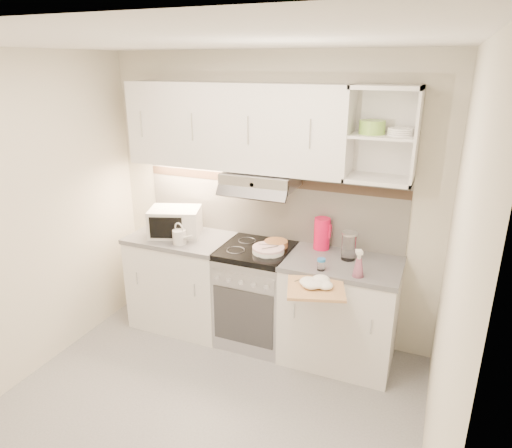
% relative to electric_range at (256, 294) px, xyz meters
% --- Properties ---
extents(ground, '(3.00, 3.00, 0.00)m').
position_rel_electric_range_xyz_m(ground, '(0.00, -1.10, -0.45)').
color(ground, '#98989B').
rests_on(ground, ground).
extents(room_shell, '(3.04, 2.84, 2.52)m').
position_rel_electric_range_xyz_m(room_shell, '(0.00, -0.73, 1.18)').
color(room_shell, beige).
rests_on(room_shell, ground).
extents(base_cabinet_left, '(0.90, 0.60, 0.86)m').
position_rel_electric_range_xyz_m(base_cabinet_left, '(-0.75, 0.00, -0.02)').
color(base_cabinet_left, white).
rests_on(base_cabinet_left, ground).
extents(worktop_left, '(0.92, 0.62, 0.04)m').
position_rel_electric_range_xyz_m(worktop_left, '(-0.75, 0.00, 0.43)').
color(worktop_left, slate).
rests_on(worktop_left, base_cabinet_left).
extents(base_cabinet_right, '(0.90, 0.60, 0.86)m').
position_rel_electric_range_xyz_m(base_cabinet_right, '(0.75, 0.00, -0.02)').
color(base_cabinet_right, white).
rests_on(base_cabinet_right, ground).
extents(worktop_right, '(0.92, 0.62, 0.04)m').
position_rel_electric_range_xyz_m(worktop_right, '(0.75, 0.00, 0.43)').
color(worktop_right, slate).
rests_on(worktop_right, base_cabinet_right).
extents(electric_range, '(0.60, 0.60, 0.90)m').
position_rel_electric_range_xyz_m(electric_range, '(0.00, 0.00, 0.00)').
color(electric_range, '#B7B7BC').
rests_on(electric_range, ground).
extents(microwave, '(0.53, 0.46, 0.25)m').
position_rel_electric_range_xyz_m(microwave, '(-0.81, 0.00, 0.57)').
color(microwave, silver).
rests_on(microwave, worktop_left).
extents(watering_can, '(0.23, 0.12, 0.20)m').
position_rel_electric_range_xyz_m(watering_can, '(-0.65, -0.17, 0.52)').
color(watering_can, silver).
rests_on(watering_can, worktop_left).
extents(plate_stack, '(0.27, 0.27, 0.06)m').
position_rel_electric_range_xyz_m(plate_stack, '(0.13, -0.05, 0.47)').
color(plate_stack, white).
rests_on(plate_stack, electric_range).
extents(bread_loaf, '(0.20, 0.20, 0.05)m').
position_rel_electric_range_xyz_m(bread_loaf, '(0.14, 0.09, 0.47)').
color(bread_loaf, '#A06F3D').
rests_on(bread_loaf, electric_range).
extents(pink_pitcher, '(0.15, 0.14, 0.27)m').
position_rel_electric_range_xyz_m(pink_pitcher, '(0.52, 0.20, 0.59)').
color(pink_pitcher, '#F20C42').
rests_on(pink_pitcher, worktop_right).
extents(glass_jar, '(0.12, 0.12, 0.23)m').
position_rel_electric_range_xyz_m(glass_jar, '(0.78, 0.06, 0.57)').
color(glass_jar, white).
rests_on(glass_jar, worktop_right).
extents(spice_jar, '(0.06, 0.06, 0.09)m').
position_rel_electric_range_xyz_m(spice_jar, '(0.63, -0.22, 0.50)').
color(spice_jar, white).
rests_on(spice_jar, worktop_right).
extents(spray_bottle, '(0.09, 0.09, 0.23)m').
position_rel_electric_range_xyz_m(spray_bottle, '(0.91, -0.22, 0.54)').
color(spray_bottle, pink).
rests_on(spray_bottle, worktop_right).
extents(cutting_board, '(0.50, 0.47, 0.02)m').
position_rel_electric_range_xyz_m(cutting_board, '(0.66, -0.47, 0.42)').
color(cutting_board, '#A87E56').
rests_on(cutting_board, base_cabinet_right).
extents(dish_towel, '(0.29, 0.26, 0.06)m').
position_rel_electric_range_xyz_m(dish_towel, '(0.65, -0.48, 0.46)').
color(dish_towel, white).
rests_on(dish_towel, cutting_board).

